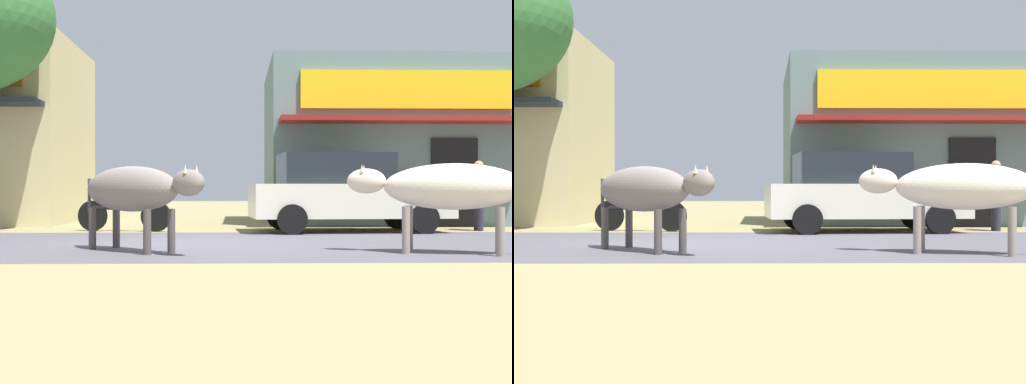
{
  "view_description": "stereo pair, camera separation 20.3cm",
  "coord_description": "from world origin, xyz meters",
  "views": [
    {
      "loc": [
        1.0,
        -11.39,
        0.9
      ],
      "look_at": [
        1.36,
        0.88,
        0.84
      ],
      "focal_mm": 48.99,
      "sensor_mm": 36.0,
      "label": 1
    },
    {
      "loc": [
        1.2,
        -11.39,
        0.9
      ],
      "look_at": [
        1.36,
        0.88,
        0.84
      ],
      "focal_mm": 48.99,
      "sensor_mm": 36.0,
      "label": 2
    }
  ],
  "objects": [
    {
      "name": "parked_hatchback_car",
      "position": [
        3.29,
        3.23,
        0.84
      ],
      "size": [
        4.21,
        2.17,
        1.64
      ],
      "color": "silver",
      "rests_on": "ground"
    },
    {
      "name": "parked_motorcycle",
      "position": [
        -1.34,
        3.45,
        0.48
      ],
      "size": [
        2.03,
        0.53,
        1.07
      ],
      "color": "black",
      "rests_on": "ground"
    },
    {
      "name": "storefront_right_club",
      "position": [
        5.05,
        7.51,
        2.08
      ],
      "size": [
        6.31,
        6.06,
        4.15
      ],
      "color": "slate",
      "rests_on": "ground"
    },
    {
      "name": "ground",
      "position": [
        0.0,
        0.0,
        0.0
      ],
      "size": [
        80.0,
        80.0,
        0.0
      ],
      "primitive_type": "plane",
      "color": "#928658"
    },
    {
      "name": "cow_far_dark",
      "position": [
        3.96,
        -1.76,
        0.92
      ],
      "size": [
        2.46,
        1.29,
        1.26
      ],
      "color": "beige",
      "rests_on": "ground"
    },
    {
      "name": "asphalt_road",
      "position": [
        0.0,
        0.0,
        0.0
      ],
      "size": [
        72.0,
        5.94,
        0.0
      ],
      "primitive_type": "cube",
      "color": "#535059",
      "rests_on": "ground"
    },
    {
      "name": "cow_near_brown",
      "position": [
        -0.46,
        -1.33,
        0.88
      ],
      "size": [
        2.11,
        2.07,
        1.23
      ],
      "color": "gray",
      "rests_on": "ground"
    },
    {
      "name": "pedestrian_by_shop",
      "position": [
        6.23,
        3.46,
        0.88
      ],
      "size": [
        0.47,
        0.61,
        1.51
      ],
      "color": "#262633",
      "rests_on": "ground"
    }
  ]
}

